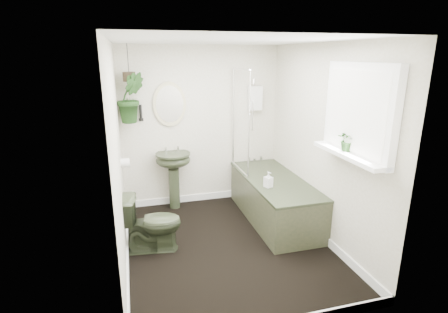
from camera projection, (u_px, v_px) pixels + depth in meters
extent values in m
cube|color=black|center=(227.00, 246.00, 4.13)|extent=(2.30, 2.80, 0.02)
cube|color=white|center=(228.00, 40.00, 3.48)|extent=(2.30, 2.80, 0.02)
cube|color=silver|center=(201.00, 127.00, 5.11)|extent=(2.30, 0.02, 2.30)
cube|color=silver|center=(282.00, 202.00, 2.50)|extent=(2.30, 0.02, 2.30)
cube|color=silver|center=(117.00, 160.00, 3.51)|extent=(0.02, 2.80, 2.30)
cube|color=silver|center=(322.00, 144.00, 4.10)|extent=(0.02, 2.80, 2.30)
cube|color=white|center=(227.00, 241.00, 4.12)|extent=(2.30, 2.80, 0.10)
cube|color=white|center=(255.00, 98.00, 5.14)|extent=(0.20, 0.10, 0.35)
ellipsoid|color=beige|center=(170.00, 104.00, 4.86)|extent=(0.46, 0.03, 0.62)
cylinder|color=black|center=(141.00, 113.00, 4.78)|extent=(0.04, 0.04, 0.22)
cylinder|color=white|center=(125.00, 163.00, 4.25)|extent=(0.11, 0.11, 0.11)
cube|color=white|center=(359.00, 111.00, 3.30)|extent=(0.08, 1.00, 0.90)
cube|color=white|center=(348.00, 155.00, 3.40)|extent=(0.18, 1.00, 0.04)
cube|color=white|center=(355.00, 112.00, 3.29)|extent=(0.01, 0.86, 0.76)
imported|color=#2A3220|center=(152.00, 223.00, 3.96)|extent=(0.70, 0.46, 0.67)
imported|color=black|center=(348.00, 140.00, 3.43)|extent=(0.26, 0.24, 0.23)
imported|color=black|center=(131.00, 98.00, 4.53)|extent=(0.39, 0.33, 0.65)
imported|color=black|center=(268.00, 180.00, 4.32)|extent=(0.11, 0.11, 0.20)
cylinder|color=#32271B|center=(129.00, 77.00, 4.45)|extent=(0.16, 0.16, 0.12)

